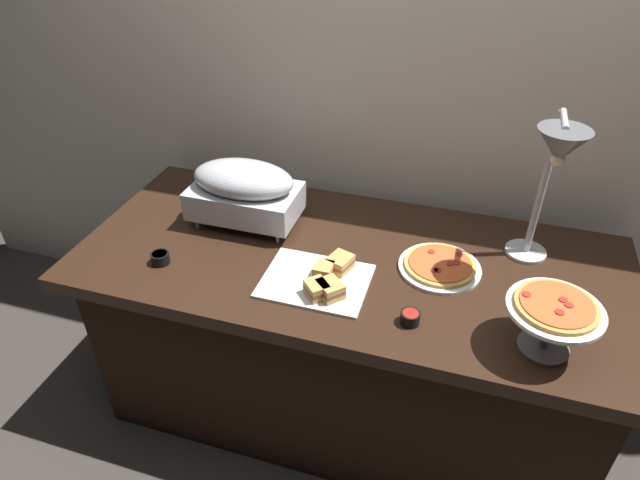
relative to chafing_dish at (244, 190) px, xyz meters
The scene contains 10 objects.
ground_plane 1.00m from the chafing_dish, 13.35° to the right, with size 8.00×8.00×0.00m, color #38332D.
back_wall 0.66m from the chafing_dish, 42.74° to the left, with size 4.40×0.04×2.40m, color beige.
buffet_table 0.68m from the chafing_dish, 13.35° to the right, with size 1.90×0.84×0.76m.
chafing_dish is the anchor object (origin of this frame).
heat_lamp 1.05m from the chafing_dish, ahead, with size 0.15×0.29×0.53m.
pizza_plate_front 0.75m from the chafing_dish, ahead, with size 0.28×0.28×0.03m.
pizza_plate_center 1.11m from the chafing_dish, 18.51° to the right, with size 0.26×0.26×0.17m.
sandwich_platter 0.48m from the chafing_dish, 35.35° to the right, with size 0.34×0.27×0.06m.
sauce_cup_near 0.78m from the chafing_dish, 28.14° to the right, with size 0.06×0.06×0.04m.
sauce_cup_far 0.39m from the chafing_dish, 118.67° to the right, with size 0.06×0.06×0.04m.
Camera 1 is at (0.35, -1.48, 1.89)m, focal length 30.66 mm.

